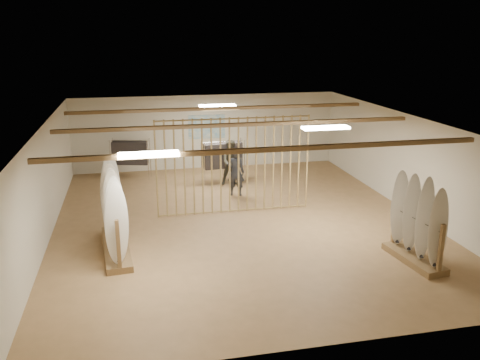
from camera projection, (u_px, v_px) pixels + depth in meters
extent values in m
plane|color=#A57D4F|center=(240.00, 221.00, 14.12)|extent=(12.00, 12.00, 0.00)
plane|color=gray|center=(240.00, 122.00, 13.33)|extent=(12.00, 12.00, 0.00)
plane|color=silver|center=(207.00, 132.00, 19.35)|extent=(12.00, 0.00, 12.00)
plane|color=silver|center=(320.00, 271.00, 8.10)|extent=(12.00, 0.00, 12.00)
plane|color=silver|center=(45.00, 184.00, 12.71)|extent=(0.00, 12.00, 12.00)
plane|color=silver|center=(408.00, 163.00, 14.74)|extent=(0.00, 12.00, 12.00)
cube|color=brown|center=(240.00, 125.00, 13.35)|extent=(9.50, 6.12, 0.10)
cube|color=white|center=(240.00, 124.00, 13.35)|extent=(1.20, 0.35, 0.06)
cylinder|color=tan|center=(156.00, 170.00, 14.03)|extent=(0.05, 0.05, 2.78)
cylinder|color=tan|center=(166.00, 169.00, 14.08)|extent=(0.05, 0.05, 2.78)
cylinder|color=tan|center=(175.00, 169.00, 14.13)|extent=(0.05, 0.05, 2.78)
cylinder|color=tan|center=(184.00, 168.00, 14.19)|extent=(0.05, 0.05, 2.78)
cylinder|color=tan|center=(193.00, 168.00, 14.24)|extent=(0.05, 0.05, 2.78)
cylinder|color=tan|center=(203.00, 167.00, 14.29)|extent=(0.05, 0.05, 2.78)
cylinder|color=tan|center=(212.00, 167.00, 14.34)|extent=(0.05, 0.05, 2.78)
cylinder|color=tan|center=(221.00, 166.00, 14.40)|extent=(0.05, 0.05, 2.78)
cylinder|color=tan|center=(230.00, 166.00, 14.45)|extent=(0.05, 0.05, 2.78)
cylinder|color=tan|center=(238.00, 165.00, 14.50)|extent=(0.05, 0.05, 2.78)
cylinder|color=tan|center=(247.00, 165.00, 14.55)|extent=(0.05, 0.05, 2.78)
cylinder|color=tan|center=(256.00, 164.00, 14.61)|extent=(0.05, 0.05, 2.78)
cylinder|color=tan|center=(265.00, 164.00, 14.66)|extent=(0.05, 0.05, 2.78)
cylinder|color=tan|center=(273.00, 163.00, 14.71)|extent=(0.05, 0.05, 2.78)
cylinder|color=tan|center=(282.00, 163.00, 14.76)|extent=(0.05, 0.05, 2.78)
cylinder|color=tan|center=(290.00, 163.00, 14.82)|extent=(0.05, 0.05, 2.78)
cylinder|color=tan|center=(299.00, 162.00, 14.87)|extent=(0.05, 0.05, 2.78)
cylinder|color=tan|center=(307.00, 162.00, 14.92)|extent=(0.05, 0.05, 2.78)
cube|color=#3685BD|center=(207.00, 127.00, 19.28)|extent=(1.40, 0.03, 0.90)
cube|color=brown|center=(116.00, 248.00, 12.18)|extent=(0.79, 2.62, 0.16)
cylinder|color=black|center=(113.00, 210.00, 11.91)|extent=(0.22, 2.53, 0.01)
ellipsoid|color=white|center=(116.00, 223.00, 10.89)|extent=(0.50, 0.10, 1.93)
ellipsoid|color=white|center=(115.00, 217.00, 11.29)|extent=(0.50, 0.10, 1.93)
ellipsoid|color=silver|center=(114.00, 210.00, 11.69)|extent=(0.50, 0.10, 1.93)
ellipsoid|color=silver|center=(113.00, 204.00, 12.09)|extent=(0.50, 0.10, 1.93)
ellipsoid|color=silver|center=(112.00, 199.00, 12.49)|extent=(0.50, 0.10, 1.93)
ellipsoid|color=white|center=(111.00, 194.00, 12.89)|extent=(0.50, 0.10, 1.93)
cube|color=brown|center=(414.00, 258.00, 11.63)|extent=(0.75, 1.79, 0.15)
cylinder|color=black|center=(418.00, 220.00, 11.37)|extent=(0.21, 1.68, 0.01)
ellipsoid|color=silver|center=(438.00, 228.00, 10.74)|extent=(0.49, 0.12, 1.87)
ellipsoid|color=white|center=(425.00, 220.00, 11.14)|extent=(0.49, 0.12, 1.87)
ellipsoid|color=white|center=(412.00, 214.00, 11.55)|extent=(0.49, 0.12, 1.87)
ellipsoid|color=white|center=(400.00, 208.00, 11.96)|extent=(0.49, 0.12, 1.87)
cylinder|color=silver|center=(129.00, 140.00, 17.88)|extent=(1.31, 0.36, 0.03)
cube|color=black|center=(130.00, 153.00, 18.01)|extent=(1.29, 0.63, 0.81)
cylinder|color=silver|center=(131.00, 159.00, 18.07)|extent=(0.03, 0.03, 1.44)
cylinder|color=silver|center=(223.00, 142.00, 17.28)|extent=(1.41, 0.21, 0.03)
cube|color=black|center=(223.00, 155.00, 17.41)|extent=(1.35, 0.52, 0.86)
cylinder|color=silver|center=(223.00, 162.00, 17.48)|extent=(0.03, 0.03, 1.52)
imported|color=#292B31|center=(236.00, 169.00, 16.13)|extent=(0.73, 0.59, 1.74)
imported|color=#3F3D30|center=(232.00, 160.00, 17.25)|extent=(0.88, 0.70, 1.78)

